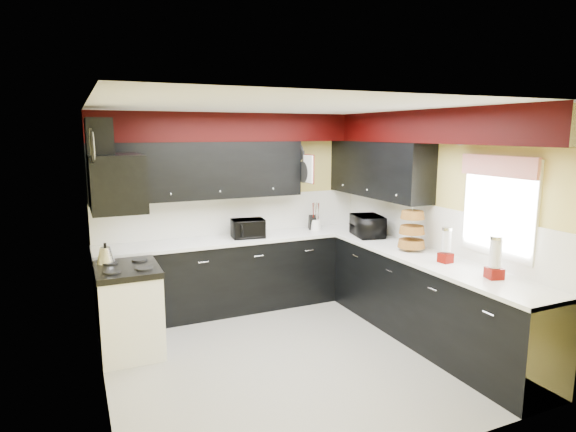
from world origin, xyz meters
The scene contains 35 objects.
ground centered at (0.00, 0.00, 0.00)m, with size 3.60×3.60×0.00m, color gray.
wall_back centered at (0.00, 1.80, 1.25)m, with size 3.60×0.06×2.50m, color #E0C666.
wall_right centered at (1.80, 0.00, 1.25)m, with size 0.06×3.60×2.50m, color #E0C666.
wall_left centered at (-1.80, 0.00, 1.25)m, with size 0.06×3.60×2.50m, color #E0C666.
ceiling centered at (0.00, 0.00, 2.50)m, with size 3.60×3.60×0.06m, color white.
cab_back centered at (0.00, 1.50, 0.45)m, with size 3.60×0.60×0.90m, color black.
cab_right centered at (1.50, -0.30, 0.45)m, with size 0.60×3.00×0.90m, color black.
counter_back centered at (0.00, 1.50, 0.92)m, with size 3.62×0.64×0.04m, color white.
counter_right centered at (1.50, -0.30, 0.92)m, with size 0.64×3.02×0.04m, color white.
splash_back centered at (0.00, 1.79, 1.19)m, with size 3.60×0.02×0.50m, color white.
splash_right centered at (1.79, 0.00, 1.19)m, with size 0.02×3.60×0.50m, color white.
upper_back centered at (-0.50, 1.62, 1.80)m, with size 2.60×0.35×0.70m, color black.
upper_right centered at (1.62, 0.90, 1.80)m, with size 0.35×1.80×0.70m, color black.
soffit_back centered at (0.00, 1.62, 2.33)m, with size 3.60×0.36×0.35m, color black.
soffit_right centered at (1.62, -0.18, 2.33)m, with size 0.36×3.24×0.35m, color black.
stove centered at (-1.50, 0.75, 0.43)m, with size 0.60×0.75×0.86m, color white.
cooktop centered at (-1.50, 0.75, 0.89)m, with size 0.62×0.77×0.06m, color black.
hood centered at (-1.55, 0.75, 1.78)m, with size 0.50×0.78×0.55m, color black.
hood_duct centered at (-1.68, 0.75, 2.20)m, with size 0.24×0.40×0.40m, color black.
window centered at (1.79, -0.90, 1.55)m, with size 0.03×0.86×0.96m, color white, non-canonical shape.
valance centered at (1.73, -0.90, 1.95)m, with size 0.04×0.88×0.20m, color red.
pan_top centered at (0.82, 1.55, 2.00)m, with size 0.03×0.22×0.40m, color black, non-canonical shape.
pan_mid centered at (0.82, 1.42, 1.75)m, with size 0.03×0.28×0.46m, color black, non-canonical shape.
pan_low centered at (0.82, 1.68, 1.72)m, with size 0.03×0.24×0.42m, color black, non-canonical shape.
cut_board centered at (0.83, 1.30, 1.80)m, with size 0.03×0.26×0.35m, color white.
baskets centered at (1.52, 0.05, 1.18)m, with size 0.27×0.27×0.50m, color brown, non-canonical shape.
clock centered at (-1.77, 0.25, 2.15)m, with size 0.03×0.30×0.30m, color black, non-canonical shape.
deco_plate centered at (1.77, -0.35, 2.25)m, with size 0.03×0.24×0.24m, color white, non-canonical shape.
toaster_oven centered at (0.06, 1.45, 1.06)m, with size 0.40×0.34×0.23m, color black.
microwave centered at (1.49, 0.88, 1.08)m, with size 0.49×0.33×0.27m, color black.
utensil_crock centered at (1.06, 1.52, 1.01)m, with size 0.14×0.14×0.15m, color white.
knife_block centered at (1.03, 1.56, 1.04)m, with size 0.09×0.12×0.19m, color black.
kettle centered at (-1.68, 0.98, 1.00)m, with size 0.19×0.19×0.17m, color #BCBCC1, non-canonical shape.
dispenser_a centered at (1.51, -0.52, 1.10)m, with size 0.12×0.12×0.32m, color #5F0010, non-canonical shape.
dispenser_b centered at (1.53, -1.13, 1.12)m, with size 0.13×0.13×0.36m, color maroon, non-canonical shape.
Camera 1 is at (-1.94, -4.23, 2.27)m, focal length 30.00 mm.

